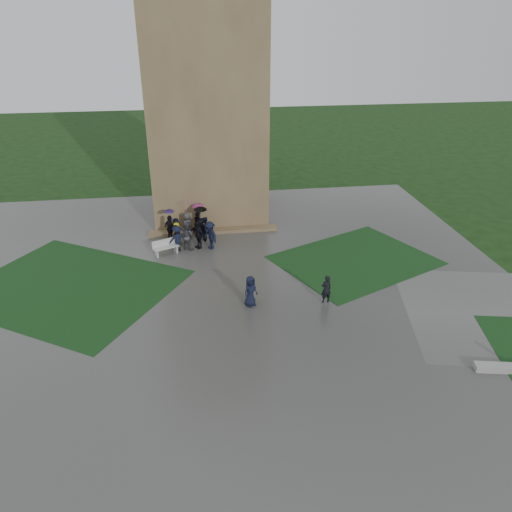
{
  "coord_description": "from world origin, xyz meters",
  "views": [
    {
      "loc": [
        -1.48,
        -21.65,
        14.04
      ],
      "look_at": [
        2.12,
        4.08,
        1.2
      ],
      "focal_mm": 35.0,
      "sensor_mm": 36.0,
      "label": 1
    }
  ],
  "objects": [
    {
      "name": "pedestrian_near",
      "position": [
        5.36,
        0.45,
        0.81
      ],
      "size": [
        0.63,
        0.48,
        1.58
      ],
      "primitive_type": "imported",
      "rotation": [
        0.0,
        0.0,
        3.32
      ],
      "color": "black",
      "rests_on": "plaza"
    },
    {
      "name": "tower_plinth",
      "position": [
        0.0,
        10.6,
        0.13
      ],
      "size": [
        9.0,
        0.8,
        0.22
      ],
      "primitive_type": "cube",
      "color": "brown",
      "rests_on": "plaza"
    },
    {
      "name": "pedestrian_mid",
      "position": [
        1.35,
        0.68,
        0.87
      ],
      "size": [
        1.01,
        0.95,
        1.7
      ],
      "primitive_type": "imported",
      "rotation": [
        0.0,
        0.0,
        0.64
      ],
      "color": "black",
      "rests_on": "plaza"
    },
    {
      "name": "lawn_inset_left",
      "position": [
        -8.5,
        4.0,
        0.03
      ],
      "size": [
        14.1,
        13.46,
        0.01
      ],
      "primitive_type": "cube",
      "rotation": [
        0.0,
        0.0,
        -0.56
      ],
      "color": "black",
      "rests_on": "plaza"
    },
    {
      "name": "lawn_inset_right",
      "position": [
        8.5,
        5.0,
        0.03
      ],
      "size": [
        11.12,
        10.15,
        0.01
      ],
      "primitive_type": "cube",
      "rotation": [
        0.0,
        0.0,
        0.44
      ],
      "color": "black",
      "rests_on": "plaza"
    },
    {
      "name": "ground",
      "position": [
        0.0,
        0.0,
        0.0
      ],
      "size": [
        120.0,
        120.0,
        0.0
      ],
      "primitive_type": "plane",
      "color": "black"
    },
    {
      "name": "visitor_cluster",
      "position": [
        -1.62,
        9.07,
        1.07
      ],
      "size": [
        3.75,
        3.58,
        2.66
      ],
      "color": "black",
      "rests_on": "plaza"
    },
    {
      "name": "bench",
      "position": [
        -3.22,
        7.57,
        0.51
      ],
      "size": [
        1.72,
        1.13,
        0.96
      ],
      "rotation": [
        0.0,
        0.0,
        0.41
      ],
      "color": "#B2B2AD",
      "rests_on": "plaza"
    },
    {
      "name": "tower",
      "position": [
        0.0,
        15.0,
        9.0
      ],
      "size": [
        8.0,
        8.0,
        18.0
      ],
      "primitive_type": "cube",
      "color": "brown",
      "rests_on": "ground"
    },
    {
      "name": "plaza",
      "position": [
        0.0,
        2.0,
        0.01
      ],
      "size": [
        34.0,
        34.0,
        0.02
      ],
      "primitive_type": "cube",
      "color": "#393937",
      "rests_on": "ground"
    }
  ]
}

